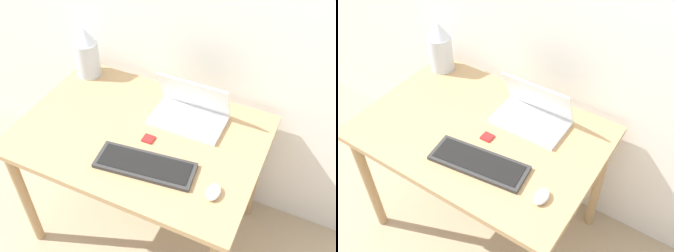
% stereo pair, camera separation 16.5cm
% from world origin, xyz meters
% --- Properties ---
extents(desk, '(1.11, 0.76, 0.73)m').
position_xyz_m(desk, '(0.00, 0.38, 0.64)').
color(desk, tan).
rests_on(desk, ground_plane).
extents(laptop, '(0.34, 0.21, 0.21)m').
position_xyz_m(laptop, '(0.17, 0.57, 0.78)').
color(laptop, white).
rests_on(laptop, desk).
extents(keyboard, '(0.43, 0.20, 0.02)m').
position_xyz_m(keyboard, '(0.12, 0.21, 0.74)').
color(keyboard, '#2D2D2D').
rests_on(keyboard, desk).
extents(mouse, '(0.05, 0.08, 0.03)m').
position_xyz_m(mouse, '(0.42, 0.20, 0.75)').
color(mouse, white).
rests_on(mouse, desk).
extents(vase, '(0.13, 0.13, 0.27)m').
position_xyz_m(vase, '(-0.46, 0.67, 0.86)').
color(vase, silver).
rests_on(vase, desk).
extents(mp3_player, '(0.05, 0.05, 0.01)m').
position_xyz_m(mp3_player, '(0.06, 0.36, 0.74)').
color(mp3_player, red).
rests_on(mp3_player, desk).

